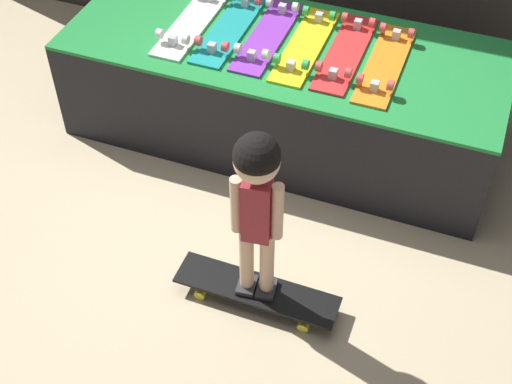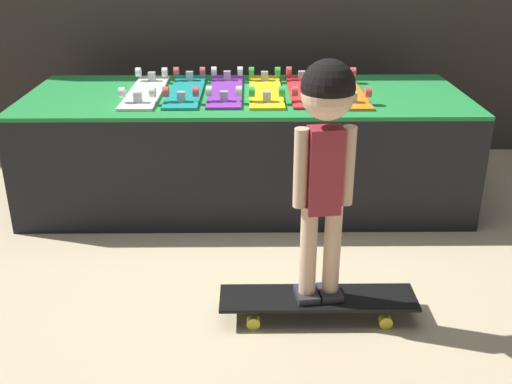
{
  "view_description": "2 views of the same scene",
  "coord_description": "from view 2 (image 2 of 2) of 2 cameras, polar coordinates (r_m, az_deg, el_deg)",
  "views": [
    {
      "loc": [
        0.98,
        -2.44,
        2.77
      ],
      "look_at": [
        0.16,
        -0.24,
        0.36
      ],
      "focal_mm": 50.0,
      "sensor_mm": 36.0,
      "label": 1
    },
    {
      "loc": [
        0.02,
        -2.59,
        1.41
      ],
      "look_at": [
        0.05,
        -0.23,
        0.39
      ],
      "focal_mm": 42.0,
      "sensor_mm": 36.0,
      "label": 2
    }
  ],
  "objects": [
    {
      "name": "skateboard_white_on_rack",
      "position": [
        3.34,
        -10.47,
        9.51
      ],
      "size": [
        0.18,
        0.72,
        0.09
      ],
      "color": "white",
      "rests_on": "display_rack"
    },
    {
      "name": "skateboard_red_on_rack",
      "position": [
        3.33,
        4.71,
        9.75
      ],
      "size": [
        0.18,
        0.72,
        0.09
      ],
      "color": "red",
      "rests_on": "display_rack"
    },
    {
      "name": "ground_plane",
      "position": [
        2.95,
        -0.97,
        -5.17
      ],
      "size": [
        16.0,
        16.0,
        0.0
      ],
      "primitive_type": "plane",
      "color": "beige"
    },
    {
      "name": "skateboard_on_floor",
      "position": [
        2.42,
        5.9,
        -10.19
      ],
      "size": [
        0.78,
        0.19,
        0.09
      ],
      "color": "black",
      "rests_on": "ground_plane"
    },
    {
      "name": "skateboard_yellow_on_rack",
      "position": [
        3.3,
        0.92,
        9.73
      ],
      "size": [
        0.18,
        0.72,
        0.09
      ],
      "color": "yellow",
      "rests_on": "display_rack"
    },
    {
      "name": "skateboard_purple_on_rack",
      "position": [
        3.32,
        -2.89,
        9.76
      ],
      "size": [
        0.18,
        0.72,
        0.09
      ],
      "color": "purple",
      "rests_on": "display_rack"
    },
    {
      "name": "skateboard_teal_on_rack",
      "position": [
        3.32,
        -6.7,
        9.67
      ],
      "size": [
        0.18,
        0.72,
        0.09
      ],
      "color": "teal",
      "rests_on": "display_rack"
    },
    {
      "name": "skateboard_orange_on_rack",
      "position": [
        3.33,
        8.52,
        9.58
      ],
      "size": [
        0.18,
        0.72,
        0.09
      ],
      "color": "orange",
      "rests_on": "display_rack"
    },
    {
      "name": "child",
      "position": [
        2.13,
        6.65,
        5.04
      ],
      "size": [
        0.22,
        0.19,
        0.93
      ],
      "rotation": [
        0.0,
        0.0,
        0.13
      ],
      "color": "#2D2D33",
      "rests_on": "skateboard_on_floor"
    },
    {
      "name": "display_rack",
      "position": [
        3.38,
        -0.96,
        4.34
      ],
      "size": [
        2.37,
        0.93,
        0.61
      ],
      "color": "black",
      "rests_on": "ground_plane"
    }
  ]
}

